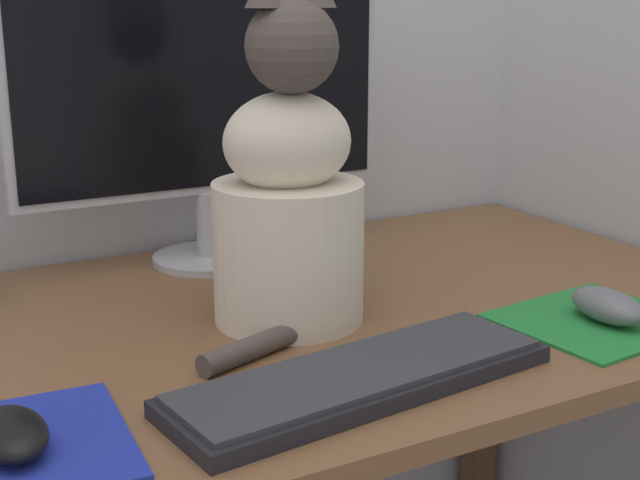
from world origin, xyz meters
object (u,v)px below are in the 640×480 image
Objects in this scene: computer_mouse_left at (11,434)px; cat at (289,197)px; computer_mouse_right at (607,306)px; keyboard at (358,378)px; monitor at (205,105)px.

cat reaches higher than computer_mouse_left.
cat is (0.36, 0.18, 0.14)m from computer_mouse_left.
computer_mouse_right reaches higher than computer_mouse_left.
computer_mouse_right is (0.36, 0.01, 0.01)m from keyboard.
computer_mouse_left is 0.43m from cat.
monitor reaches higher than keyboard.
keyboard is (-0.04, -0.49, -0.22)m from monitor.
keyboard is 0.36m from computer_mouse_right.
keyboard is 1.03× the size of cat.
cat reaches higher than computer_mouse_right.
keyboard is 4.22× the size of computer_mouse_left.
cat reaches higher than monitor.
keyboard is at bearing -178.26° from computer_mouse_right.
keyboard is 0.26m from cat.
computer_mouse_left is 0.24× the size of cat.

